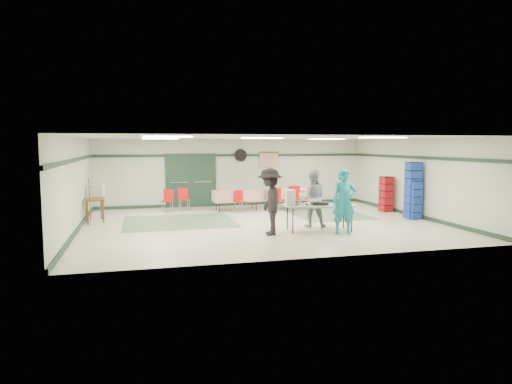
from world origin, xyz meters
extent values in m
plane|color=beige|center=(0.00, 0.00, 0.00)|extent=(11.00, 11.00, 0.00)
plane|color=silver|center=(0.00, 0.00, 2.70)|extent=(11.00, 11.00, 0.00)
plane|color=beige|center=(0.00, 4.50, 1.35)|extent=(11.00, 0.00, 11.00)
plane|color=beige|center=(0.00, -4.50, 1.35)|extent=(11.00, 0.00, 11.00)
plane|color=beige|center=(-5.50, 0.00, 1.35)|extent=(0.00, 9.00, 9.00)
plane|color=beige|center=(5.50, 0.00, 1.35)|extent=(0.00, 9.00, 9.00)
cube|color=#1B3223|center=(0.00, 4.47, 2.05)|extent=(11.00, 0.06, 0.10)
cube|color=#1B3223|center=(0.00, 4.47, 0.06)|extent=(11.00, 0.06, 0.12)
cube|color=#1B3223|center=(-5.47, 0.00, 2.05)|extent=(0.06, 9.00, 0.10)
cube|color=#1B3223|center=(-5.47, 0.00, 0.06)|extent=(0.06, 9.00, 0.12)
cube|color=#1B3223|center=(5.47, 0.00, 2.05)|extent=(0.06, 9.00, 0.10)
cube|color=#1B3223|center=(5.47, 0.00, 0.06)|extent=(0.06, 9.00, 0.12)
cube|color=#597858|center=(-2.50, 1.00, 0.00)|extent=(3.50, 3.00, 0.01)
cube|color=#597858|center=(2.80, 1.50, 0.00)|extent=(2.50, 3.50, 0.01)
cube|color=#949794|center=(-2.20, 4.44, 1.05)|extent=(0.90, 0.06, 2.10)
cube|color=#949794|center=(-1.25, 4.44, 1.05)|extent=(0.90, 0.06, 2.10)
cube|color=#1B3223|center=(-1.73, 4.42, 1.05)|extent=(2.00, 0.03, 2.15)
cylinder|color=black|center=(0.30, 4.44, 2.05)|extent=(0.50, 0.10, 0.50)
cube|color=tan|center=(1.50, 4.44, 1.85)|extent=(0.80, 0.02, 0.60)
cube|color=#9F9F9A|center=(1.30, -1.55, 0.74)|extent=(2.06, 0.97, 0.04)
cylinder|color=black|center=(0.41, -1.80, 0.36)|extent=(0.04, 0.04, 0.72)
cylinder|color=black|center=(2.14, -1.94, 0.36)|extent=(0.04, 0.04, 0.72)
cylinder|color=black|center=(0.46, -1.15, 0.36)|extent=(0.04, 0.04, 0.72)
cylinder|color=black|center=(2.19, -1.29, 0.36)|extent=(0.04, 0.04, 0.72)
cube|color=silver|center=(1.87, -1.65, 0.77)|extent=(0.62, 0.49, 0.02)
cube|color=silver|center=(1.21, -1.42, 0.77)|extent=(0.56, 0.44, 0.02)
cube|color=silver|center=(0.69, -1.61, 0.77)|extent=(0.59, 0.47, 0.02)
cube|color=black|center=(1.27, -1.61, 0.80)|extent=(0.47, 0.32, 0.08)
cube|color=white|center=(0.44, -1.49, 0.98)|extent=(0.26, 0.24, 0.45)
imported|color=teal|center=(1.80, -2.13, 0.91)|extent=(0.74, 0.56, 1.81)
imported|color=gray|center=(1.35, -0.88, 0.88)|extent=(1.03, 0.93, 1.75)
imported|color=black|center=(-0.24, -1.74, 0.92)|extent=(0.82, 1.27, 1.85)
cube|color=red|center=(2.00, 3.00, 0.74)|extent=(1.97, 0.85, 0.05)
cube|color=red|center=(2.00, 3.00, 0.55)|extent=(1.97, 0.88, 0.40)
cylinder|color=black|center=(1.18, 2.67, 0.36)|extent=(0.04, 0.04, 0.72)
cylinder|color=black|center=(2.82, 2.67, 0.36)|extent=(0.04, 0.04, 0.72)
cylinder|color=black|center=(1.18, 3.32, 0.36)|extent=(0.04, 0.04, 0.72)
cylinder|color=black|center=(2.82, 3.32, 0.36)|extent=(0.04, 0.04, 0.72)
cube|color=red|center=(-0.20, 3.00, 0.74)|extent=(1.73, 0.81, 0.05)
cube|color=red|center=(-0.20, 3.00, 0.55)|extent=(1.73, 0.82, 0.40)
cylinder|color=black|center=(-0.90, 2.68, 0.36)|extent=(0.04, 0.04, 0.72)
cylinder|color=black|center=(0.52, 2.74, 0.36)|extent=(0.04, 0.04, 0.72)
cylinder|color=black|center=(-0.92, 3.25, 0.36)|extent=(0.04, 0.04, 0.72)
cylinder|color=black|center=(0.50, 3.31, 0.36)|extent=(0.04, 0.04, 0.72)
cube|color=#B6140E|center=(1.92, 2.35, 0.48)|extent=(0.50, 0.50, 0.04)
cube|color=#B6140E|center=(1.95, 2.54, 0.72)|extent=(0.44, 0.11, 0.44)
cylinder|color=silver|center=(1.72, 2.20, 0.23)|extent=(0.02, 0.02, 0.46)
cylinder|color=silver|center=(2.06, 2.15, 0.23)|extent=(0.02, 0.02, 0.46)
cylinder|color=silver|center=(1.78, 2.54, 0.23)|extent=(0.02, 0.02, 0.46)
cylinder|color=silver|center=(2.12, 2.49, 0.23)|extent=(0.02, 0.02, 0.46)
cube|color=#B6140E|center=(1.26, 2.35, 0.44)|extent=(0.47, 0.47, 0.04)
cube|color=#B6140E|center=(1.23, 2.52, 0.66)|extent=(0.40, 0.11, 0.40)
cylinder|color=silver|center=(1.14, 2.16, 0.21)|extent=(0.02, 0.02, 0.42)
cylinder|color=silver|center=(1.45, 2.22, 0.21)|extent=(0.02, 0.02, 0.42)
cylinder|color=silver|center=(1.08, 2.47, 0.21)|extent=(0.02, 0.02, 0.42)
cylinder|color=silver|center=(1.39, 2.53, 0.21)|extent=(0.02, 0.02, 0.42)
cube|color=#B6140E|center=(2.66, 2.35, 0.45)|extent=(0.52, 0.52, 0.04)
cube|color=#B6140E|center=(2.60, 2.52, 0.67)|extent=(0.40, 0.18, 0.41)
cylinder|color=silver|center=(2.57, 2.14, 0.21)|extent=(0.02, 0.02, 0.43)
cylinder|color=silver|center=(2.87, 2.25, 0.21)|extent=(0.02, 0.02, 0.43)
cylinder|color=silver|center=(2.45, 2.44, 0.21)|extent=(0.02, 0.02, 0.43)
cylinder|color=silver|center=(2.76, 2.55, 0.21)|extent=(0.02, 0.02, 0.43)
cube|color=#B6140E|center=(-0.16, 2.35, 0.42)|extent=(0.49, 0.49, 0.04)
cube|color=#B6140E|center=(-0.22, 2.51, 0.63)|extent=(0.37, 0.17, 0.38)
cylinder|color=silver|center=(-0.25, 2.15, 0.20)|extent=(0.02, 0.02, 0.40)
cylinder|color=silver|center=(0.04, 2.25, 0.20)|extent=(0.02, 0.02, 0.40)
cylinder|color=silver|center=(-0.35, 2.44, 0.20)|extent=(0.02, 0.02, 0.40)
cylinder|color=silver|center=(-0.07, 2.54, 0.20)|extent=(0.02, 0.02, 0.40)
cube|color=#B6140E|center=(-2.11, 3.40, 0.43)|extent=(0.44, 0.44, 0.04)
cube|color=#B6140E|center=(-2.13, 3.57, 0.65)|extent=(0.40, 0.09, 0.39)
cylinder|color=silver|center=(-2.24, 3.22, 0.21)|extent=(0.02, 0.02, 0.41)
cylinder|color=silver|center=(-1.93, 3.26, 0.21)|extent=(0.02, 0.02, 0.41)
cylinder|color=silver|center=(-2.28, 3.53, 0.21)|extent=(0.02, 0.02, 0.41)
cylinder|color=silver|center=(-1.97, 3.57, 0.21)|extent=(0.02, 0.02, 0.41)
cube|color=#B6140E|center=(-2.74, 3.20, 0.42)|extent=(0.49, 0.49, 0.04)
cube|color=#B6140E|center=(-2.68, 3.36, 0.63)|extent=(0.37, 0.17, 0.38)
cylinder|color=silver|center=(-2.94, 3.11, 0.20)|extent=(0.02, 0.02, 0.40)
cylinder|color=silver|center=(-2.65, 3.00, 0.20)|extent=(0.02, 0.02, 0.40)
cylinder|color=silver|center=(-2.83, 3.39, 0.20)|extent=(0.02, 0.02, 0.40)
cylinder|color=silver|center=(-2.54, 3.28, 0.20)|extent=(0.02, 0.02, 0.40)
cube|color=#1A3C9C|center=(5.15, -0.40, 0.64)|extent=(0.45, 0.45, 1.28)
cube|color=maroon|center=(5.15, 1.37, 0.65)|extent=(0.43, 0.43, 1.30)
cube|color=#1A3C9C|center=(5.15, -0.32, 0.95)|extent=(0.45, 0.45, 1.91)
cube|color=brown|center=(-5.15, 1.82, 0.72)|extent=(0.72, 0.99, 0.05)
cube|color=brown|center=(-5.33, 1.41, 0.35)|extent=(0.05, 0.05, 0.70)
cube|color=brown|center=(-4.86, 1.48, 0.35)|extent=(0.05, 0.05, 0.70)
cube|color=brown|center=(-5.44, 2.16, 0.35)|extent=(0.05, 0.05, 0.70)
cube|color=brown|center=(-4.97, 2.23, 0.35)|extent=(0.05, 0.05, 0.70)
cube|color=#B3B4AF|center=(-5.15, 2.61, 0.94)|extent=(0.53, 0.48, 0.39)
cylinder|color=brown|center=(-5.23, 1.22, 0.74)|extent=(0.03, 0.23, 1.41)
camera|label=1|loc=(-3.70, -13.71, 2.50)|focal=32.00mm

